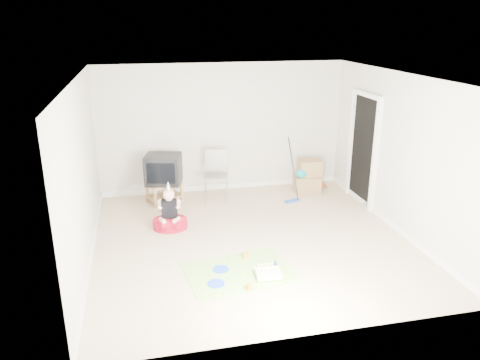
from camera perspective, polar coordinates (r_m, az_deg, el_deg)
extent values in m
plane|color=beige|center=(7.66, 1.39, -7.29)|extent=(5.00, 5.00, 0.00)
cube|color=black|center=(9.19, 14.82, 3.45)|extent=(0.02, 0.90, 2.05)
cube|color=#976E44|center=(9.15, -9.23, -0.45)|extent=(0.74, 0.62, 0.03)
cube|color=#976E44|center=(9.24, -9.15, -1.97)|extent=(0.74, 0.62, 0.03)
cube|color=#976E44|center=(8.96, -10.30, -2.19)|extent=(0.07, 0.07, 0.40)
cube|color=#976E44|center=(9.20, -7.11, -1.45)|extent=(0.07, 0.07, 0.40)
cube|color=#976E44|center=(9.24, -11.22, -1.58)|extent=(0.07, 0.07, 0.40)
cube|color=#976E44|center=(9.48, -8.11, -0.88)|extent=(0.07, 0.07, 0.40)
cube|color=black|center=(9.06, -9.33, 1.32)|extent=(0.77, 0.68, 0.56)
cube|color=#929297|center=(9.13, -2.93, 0.47)|extent=(0.54, 0.52, 0.03)
cylinder|color=#929297|center=(9.14, -4.24, 0.56)|extent=(0.02, 0.02, 1.01)
cylinder|color=#929297|center=(9.12, -1.62, 0.58)|extent=(0.02, 0.02, 1.01)
cube|color=#9C794B|center=(9.75, 8.17, -0.45)|extent=(0.57, 0.47, 0.35)
cube|color=#9C794B|center=(9.69, 8.50, 1.50)|extent=(0.49, 0.40, 0.33)
ellipsoid|color=#0C898E|center=(9.52, 7.53, 0.78)|extent=(0.23, 0.16, 0.18)
cube|color=blue|center=(9.23, 6.37, -2.55)|extent=(0.32, 0.20, 0.03)
cylinder|color=black|center=(9.03, 6.51, 1.05)|extent=(0.15, 0.39, 1.19)
cube|color=#267433|center=(10.13, 9.93, -0.76)|extent=(0.21, 0.26, 0.03)
cube|color=#C24E29|center=(10.12, 9.94, -0.62)|extent=(0.18, 0.23, 0.02)
cylinder|color=#B41028|center=(8.12, -8.51, -5.28)|extent=(0.64, 0.64, 0.16)
cube|color=black|center=(8.02, -8.60, -3.60)|extent=(0.28, 0.18, 0.36)
sphere|color=#FFC7AA|center=(7.92, -8.69, -1.79)|extent=(0.21, 0.21, 0.19)
cone|color=silver|center=(7.86, -8.75, -0.67)|extent=(0.10, 0.10, 0.14)
cube|color=#F03285|center=(6.74, -0.15, -11.16)|extent=(1.60, 1.25, 0.01)
cube|color=silver|center=(6.62, 3.43, -11.33)|extent=(0.36, 0.29, 0.09)
cube|color=green|center=(6.64, 3.42, -11.62)|extent=(0.36, 0.29, 0.01)
cylinder|color=beige|center=(6.51, 2.50, -11.07)|extent=(0.01, 0.01, 0.07)
cylinder|color=beige|center=(6.52, 2.92, -11.03)|extent=(0.01, 0.01, 0.07)
cylinder|color=beige|center=(6.53, 3.33, -11.00)|extent=(0.01, 0.01, 0.07)
cylinder|color=beige|center=(6.54, 3.75, -10.96)|extent=(0.01, 0.01, 0.07)
cylinder|color=beige|center=(6.55, 4.16, -10.92)|extent=(0.01, 0.01, 0.07)
cylinder|color=beige|center=(6.56, 4.58, -10.89)|extent=(0.01, 0.01, 0.07)
cylinder|color=beige|center=(6.61, 2.31, -10.60)|extent=(0.01, 0.01, 0.07)
cylinder|color=beige|center=(6.61, 2.73, -10.57)|extent=(0.01, 0.01, 0.07)
cylinder|color=beige|center=(6.62, 3.14, -10.53)|extent=(0.01, 0.01, 0.07)
cylinder|color=beige|center=(6.63, 3.55, -10.50)|extent=(0.01, 0.01, 0.07)
cylinder|color=beige|center=(6.64, 3.95, -10.46)|extent=(0.01, 0.01, 0.07)
cylinder|color=blue|center=(6.80, -2.35, -10.82)|extent=(0.23, 0.23, 0.01)
cylinder|color=blue|center=(6.47, -2.92, -12.50)|extent=(0.23, 0.23, 0.01)
cylinder|color=orange|center=(7.08, 0.66, -9.15)|extent=(0.09, 0.09, 0.09)
cylinder|color=orange|center=(6.33, 1.14, -12.84)|extent=(0.10, 0.10, 0.09)
cone|color=#183BAA|center=(6.75, 4.32, -10.27)|extent=(0.14, 0.14, 0.18)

